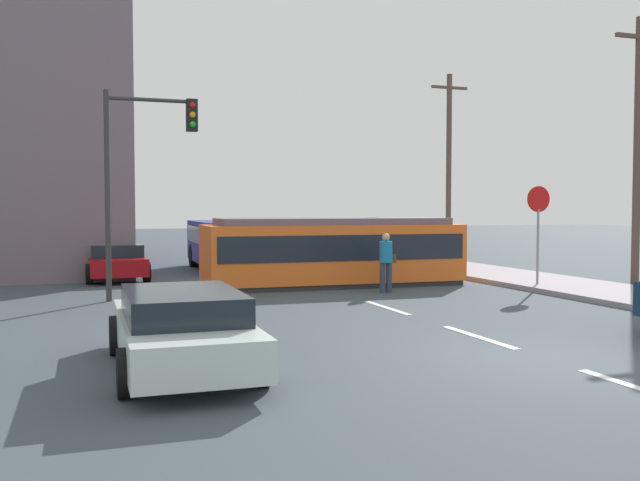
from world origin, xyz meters
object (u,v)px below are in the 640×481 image
(streetcar_tram, at_px, (333,251))
(pedestrian_crossing, at_px, (386,259))
(utility_pole_mid, at_px, (449,163))
(city_bus, at_px, (229,242))
(traffic_light_mast, at_px, (143,157))
(utility_pole_near, at_px, (638,146))
(parked_sedan_near, at_px, (181,328))
(stop_sign, at_px, (538,214))
(parked_sedan_mid, at_px, (116,261))

(streetcar_tram, bearing_deg, pedestrian_crossing, -71.56)
(pedestrian_crossing, xyz_separation_m, utility_pole_mid, (7.92, 10.34, 3.44))
(city_bus, xyz_separation_m, traffic_light_mast, (-3.94, -7.96, 2.64))
(utility_pole_near, bearing_deg, parked_sedan_near, -155.67)
(utility_pole_mid, bearing_deg, city_bus, -171.04)
(city_bus, bearing_deg, traffic_light_mast, -116.33)
(city_bus, xyz_separation_m, stop_sign, (7.21, -9.32, 1.13))
(pedestrian_crossing, distance_m, stop_sign, 4.81)
(parked_sedan_near, relative_size, stop_sign, 1.59)
(city_bus, bearing_deg, utility_pole_mid, 8.96)
(pedestrian_crossing, height_order, traffic_light_mast, traffic_light_mast)
(traffic_light_mast, height_order, utility_pole_mid, utility_pole_mid)
(utility_pole_mid, bearing_deg, parked_sedan_mid, -164.48)
(parked_sedan_near, height_order, stop_sign, stop_sign)
(pedestrian_crossing, relative_size, utility_pole_mid, 0.20)
(utility_pole_near, bearing_deg, streetcar_tram, 161.30)
(streetcar_tram, height_order, traffic_light_mast, traffic_light_mast)
(city_bus, relative_size, stop_sign, 1.87)
(parked_sedan_near, relative_size, utility_pole_near, 0.56)
(parked_sedan_near, bearing_deg, streetcar_tram, 58.17)
(parked_sedan_mid, height_order, utility_pole_near, utility_pole_near)
(traffic_light_mast, bearing_deg, stop_sign, -6.92)
(city_bus, height_order, parked_sedan_near, city_bus)
(utility_pole_near, bearing_deg, utility_pole_mid, 90.99)
(streetcar_tram, distance_m, parked_sedan_mid, 7.37)
(parked_sedan_near, xyz_separation_m, parked_sedan_mid, (-0.15, 13.70, -0.00))
(parked_sedan_near, bearing_deg, parked_sedan_mid, 90.63)
(stop_sign, distance_m, utility_pole_near, 4.09)
(city_bus, bearing_deg, utility_pole_near, -41.31)
(parked_sedan_near, height_order, utility_pole_mid, utility_pole_mid)
(pedestrian_crossing, bearing_deg, parked_sedan_near, -132.22)
(city_bus, distance_m, stop_sign, 11.84)
(pedestrian_crossing, xyz_separation_m, parked_sedan_mid, (-6.95, 6.21, -0.32))
(streetcar_tram, height_order, parked_sedan_mid, streetcar_tram)
(city_bus, bearing_deg, pedestrian_crossing, -73.23)
(city_bus, xyz_separation_m, parked_sedan_mid, (-4.33, -2.47, -0.44))
(parked_sedan_near, distance_m, parked_sedan_mid, 13.71)
(utility_pole_mid, bearing_deg, stop_sign, -106.85)
(streetcar_tram, bearing_deg, city_bus, 106.18)
(parked_sedan_mid, bearing_deg, traffic_light_mast, -85.92)
(pedestrian_crossing, xyz_separation_m, stop_sign, (4.60, -0.64, 1.25))
(city_bus, relative_size, parked_sedan_near, 1.17)
(parked_sedan_near, xyz_separation_m, stop_sign, (11.40, 6.85, 1.57))
(streetcar_tram, xyz_separation_m, utility_pole_mid, (8.67, 8.09, 3.32))
(streetcar_tram, distance_m, stop_sign, 6.18)
(traffic_light_mast, bearing_deg, city_bus, 63.67)
(city_bus, height_order, utility_pole_near, utility_pole_near)
(utility_pole_near, bearing_deg, stop_sign, 178.21)
(stop_sign, height_order, utility_pole_near, utility_pole_near)
(utility_pole_near, bearing_deg, traffic_light_mast, 174.30)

